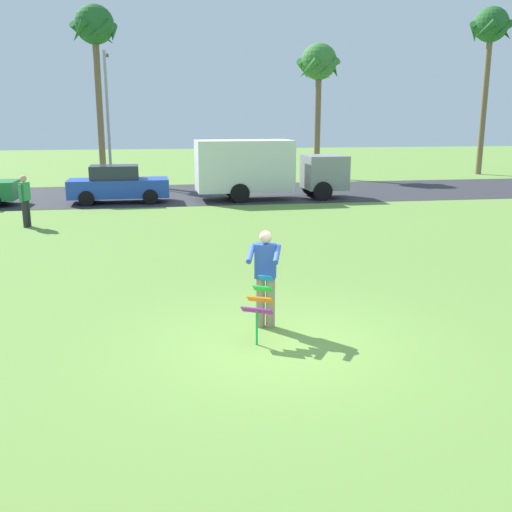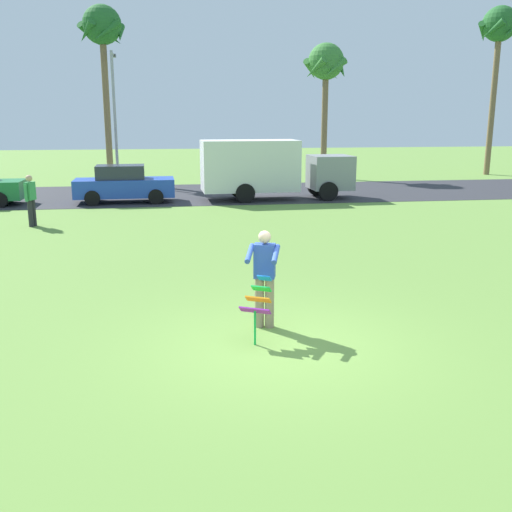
# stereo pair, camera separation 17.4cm
# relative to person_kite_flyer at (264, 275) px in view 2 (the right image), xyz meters

# --- Properties ---
(ground_plane) EXTENTS (120.00, 120.00, 0.00)m
(ground_plane) POSITION_rel_person_kite_flyer_xyz_m (0.10, -0.83, -0.95)
(ground_plane) COLOR olive
(road_strip) EXTENTS (120.00, 8.00, 0.01)m
(road_strip) POSITION_rel_person_kite_flyer_xyz_m (0.10, 18.48, -0.95)
(road_strip) COLOR #2D2D33
(road_strip) RESTS_ON ground
(person_kite_flyer) EXTENTS (0.67, 0.75, 1.73)m
(person_kite_flyer) POSITION_rel_person_kite_flyer_xyz_m (0.00, 0.00, 0.00)
(person_kite_flyer) COLOR gray
(person_kite_flyer) RESTS_ON ground
(kite_held) EXTENTS (0.61, 0.73, 1.06)m
(kite_held) POSITION_rel_person_kite_flyer_xyz_m (-0.20, -0.63, -0.25)
(kite_held) COLOR blue
(kite_held) RESTS_ON ground
(parked_car_blue) EXTENTS (4.25, 1.92, 1.60)m
(parked_car_blue) POSITION_rel_person_kite_flyer_xyz_m (-3.50, 16.08, -0.18)
(parked_car_blue) COLOR #2347B7
(parked_car_blue) RESTS_ON ground
(parked_truck_grey_van) EXTENTS (6.75, 2.24, 2.62)m
(parked_truck_grey_van) POSITION_rel_person_kite_flyer_xyz_m (2.80, 16.08, 0.46)
(parked_truck_grey_van) COLOR gray
(parked_truck_grey_van) RESTS_ON ground
(palm_tree_right_near) EXTENTS (2.58, 2.71, 9.52)m
(palm_tree_right_near) POSITION_rel_person_kite_flyer_xyz_m (-4.87, 24.85, 7.07)
(palm_tree_right_near) COLOR brown
(palm_tree_right_near) RESTS_ON ground
(palm_tree_centre_far) EXTENTS (2.58, 2.71, 7.82)m
(palm_tree_centre_far) POSITION_rel_person_kite_flyer_xyz_m (7.77, 25.22, 5.50)
(palm_tree_centre_far) COLOR brown
(palm_tree_centre_far) RESTS_ON ground
(palm_tree_far_left) EXTENTS (2.58, 2.71, 10.15)m
(palm_tree_far_left) POSITION_rel_person_kite_flyer_xyz_m (18.64, 25.46, 7.65)
(palm_tree_far_left) COLOR brown
(palm_tree_far_left) RESTS_ON ground
(streetlight_pole) EXTENTS (0.24, 1.65, 7.00)m
(streetlight_pole) POSITION_rel_person_kite_flyer_xyz_m (-4.33, 23.49, 3.05)
(streetlight_pole) COLOR #9E9EA3
(streetlight_pole) RESTS_ON ground
(person_walker_near) EXTENTS (0.33, 0.54, 1.73)m
(person_walker_near) POSITION_rel_person_kite_flyer_xyz_m (-6.19, 10.76, -0.02)
(person_walker_near) COLOR #26262B
(person_walker_near) RESTS_ON ground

